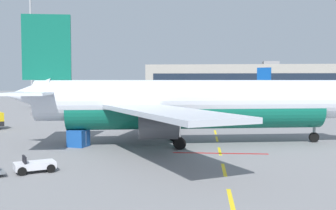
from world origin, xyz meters
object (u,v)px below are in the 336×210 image
Objects in this scene: catering_truck at (97,112)px; apron_light_mast_near at (31,29)px; airliner_mid_left at (224,94)px; airliner_foreground at (190,103)px; uld_cargo_container at (78,138)px; airliner_far_center at (85,93)px.

apron_light_mast_near is (-15.28, 12.44, 13.75)m from catering_truck.
airliner_mid_left is at bearing 42.29° from apron_light_mast_near.
apron_light_mast_near reaches higher than airliner_mid_left.
apron_light_mast_near is at bearing -137.71° from airliner_mid_left.
airliner_foreground is 11.07m from uld_cargo_container.
catering_truck is at bearing -70.64° from airliner_far_center.
airliner_foreground reaches higher than uld_cargo_container.
uld_cargo_container is (-16.67, -64.36, -2.24)m from airliner_mid_left.
catering_truck is 19.97m from uld_cargo_container.
apron_light_mast_near reaches higher than airliner_far_center.
uld_cargo_container is (17.31, -58.80, -2.58)m from airliner_far_center.
airliner_far_center is at bearing 109.36° from catering_truck.
airliner_mid_left reaches higher than catering_truck.
airliner_far_center is at bearing 86.74° from apron_light_mast_near.
airliner_foreground is 18.13× the size of uld_cargo_container.
airliner_foreground is 4.69× the size of catering_truck.
apron_light_mast_near is (-1.52, -26.73, 12.02)m from airliner_far_center.
airliner_mid_left is at bearing 75.48° from uld_cargo_container.
airliner_far_center is at bearing 106.41° from uld_cargo_container.
airliner_far_center reaches higher than uld_cargo_container.
airliner_foreground is 22.30m from catering_truck.
catering_truck is at bearing -114.33° from airliner_mid_left.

